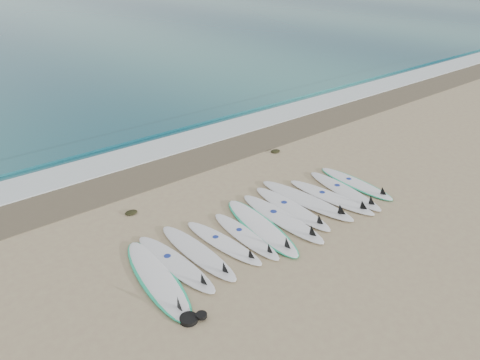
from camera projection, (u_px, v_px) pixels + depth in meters
ground at (269, 222)px, 10.98m from camera, size 120.00×120.00×0.00m
wet_sand_band at (175, 166)px, 13.80m from camera, size 120.00×1.80×0.01m
foam_band at (151, 151)px, 14.76m from camera, size 120.00×1.40×0.04m
wave_crest at (128, 137)px, 15.78m from camera, size 120.00×1.00×0.10m
surfboard_0 at (158, 279)px, 9.02m from camera, size 1.12×2.93×0.36m
surfboard_1 at (177, 264)px, 9.44m from camera, size 0.66×2.58×0.33m
surfboard_2 at (199, 253)px, 9.79m from camera, size 0.55×2.58×0.33m
surfboard_3 at (225, 243)px, 10.11m from camera, size 0.69×2.36×0.30m
surfboard_4 at (247, 236)px, 10.35m from camera, size 0.62×2.33×0.30m
surfboard_5 at (262, 227)px, 10.69m from camera, size 1.14×2.90×0.36m
surfboard_6 at (283, 219)px, 11.01m from camera, size 0.69×2.79×0.35m
surfboard_7 at (293, 209)px, 11.43m from camera, size 0.70×2.68×0.34m
surfboard_8 at (308, 201)px, 11.79m from camera, size 0.82×2.94×0.37m
surfboard_9 at (333, 197)px, 11.95m from camera, size 0.76×2.63×0.33m
surfboard_10 at (346, 191)px, 12.26m from camera, size 0.88×2.65×0.33m
surfboard_11 at (356, 183)px, 12.67m from camera, size 0.70×2.46×0.31m
seaweed_near at (131, 212)px, 11.33m from camera, size 0.31×0.24×0.06m
seaweed_far at (275, 151)px, 14.72m from camera, size 0.33×0.25×0.06m
leash_coil at (192, 318)px, 8.08m from camera, size 0.46×0.36×0.11m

